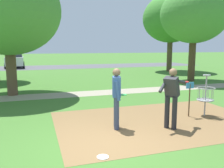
{
  "coord_description": "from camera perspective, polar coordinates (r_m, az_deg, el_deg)",
  "views": [
    {
      "loc": [
        -1.49,
        -5.04,
        2.29
      ],
      "look_at": [
        1.06,
        2.84,
        1.0
      ],
      "focal_mm": 38.28,
      "sensor_mm": 36.0,
      "label": 1
    }
  ],
  "objects": [
    {
      "name": "tree_near_left",
      "position": [
        23.3,
        13.87,
        14.88
      ],
      "size": [
        5.14,
        5.14,
        7.03
      ],
      "color": "brown",
      "rests_on": "ground"
    },
    {
      "name": "gravel_path",
      "position": [
        11.76,
        -10.3,
        -2.5
      ],
      "size": [
        40.0,
        1.38,
        0.0
      ],
      "primitive_type": "cube",
      "color": "gray",
      "rests_on": "ground"
    },
    {
      "name": "frisbee_far_left",
      "position": [
        5.23,
        -2.21,
        -17.04
      ],
      "size": [
        0.25,
        0.25,
        0.02
      ],
      "primitive_type": "cylinder",
      "color": "white",
      "rests_on": "ground"
    },
    {
      "name": "ground_plane",
      "position": [
        5.73,
        -1.36,
        -14.7
      ],
      "size": [
        160.0,
        160.0,
        0.0
      ],
      "primitive_type": "plane",
      "color": "#3D6B28"
    },
    {
      "name": "parked_car_leftmost",
      "position": [
        28.53,
        -22.25,
        5.47
      ],
      "size": [
        2.1,
        4.26,
        1.84
      ],
      "color": "silver",
      "rests_on": "ground"
    },
    {
      "name": "tree_mid_center",
      "position": [
        17.02,
        19.03,
        15.38
      ],
      "size": [
        4.38,
        4.38,
        6.25
      ],
      "color": "#4C3823",
      "rests_on": "ground"
    },
    {
      "name": "player_foreground_watching",
      "position": [
        6.84,
        14.08,
        -2.4
      ],
      "size": [
        1.14,
        0.57,
        1.71
      ],
      "color": "#232328",
      "rests_on": "ground"
    },
    {
      "name": "dirt_tee_pad",
      "position": [
        7.67,
        11.15,
        -8.65
      ],
      "size": [
        6.31,
        4.07,
        0.01
      ],
      "primitive_type": "cube",
      "color": "brown",
      "rests_on": "ground"
    },
    {
      "name": "tree_mid_right",
      "position": [
        12.32,
        -23.72,
        15.85
      ],
      "size": [
        4.83,
        4.83,
        6.01
      ],
      "color": "brown",
      "rests_on": "ground"
    },
    {
      "name": "parking_lot_strip",
      "position": [
        28.09,
        -14.86,
        3.91
      ],
      "size": [
        36.0,
        6.0,
        0.01
      ],
      "primitive_type": "cube",
      "color": "#4C4C51",
      "rests_on": "ground"
    },
    {
      "name": "disc_golf_basket",
      "position": [
        8.46,
        21.09,
        -2.2
      ],
      "size": [
        0.98,
        0.58,
        1.39
      ],
      "color": "#9E9EA3",
      "rests_on": "ground"
    },
    {
      "name": "player_throwing",
      "position": [
        6.65,
        1.09,
        -2.62
      ],
      "size": [
        0.44,
        0.49,
        1.71
      ],
      "color": "#384260",
      "rests_on": "ground"
    }
  ]
}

